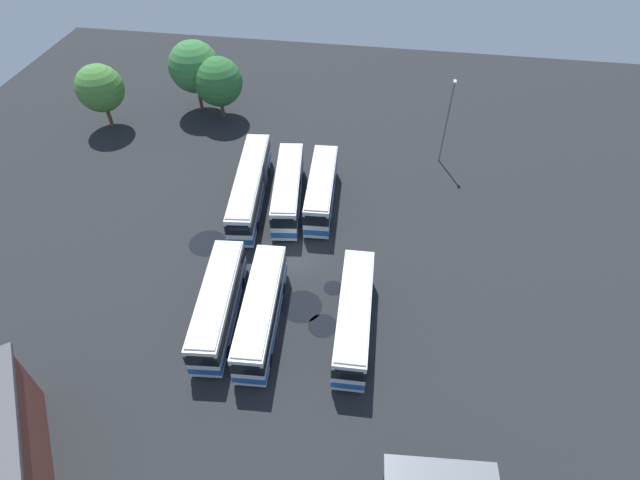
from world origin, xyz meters
name	(u,v)px	position (x,y,z in m)	size (l,w,h in m)	color
ground_plane	(297,258)	(0.00, 0.00, 0.00)	(93.48, 93.48, 0.00)	black
bus_row0_slot0	(250,186)	(-7.27, -6.10, 1.92)	(14.32, 3.98, 3.63)	silver
bus_row0_slot1	(288,189)	(-7.40, -2.24, 1.92)	(11.72, 3.88, 3.63)	silver
bus_row0_slot2	(321,189)	(-7.87, 1.05, 1.91)	(10.92, 3.04, 3.63)	silver
bus_row1_slot0	(218,304)	(7.61, -4.77, 1.91)	(11.25, 3.48, 3.63)	silver
bus_row1_slot1	(261,311)	(7.71, -1.28, 1.91)	(11.37, 3.17, 3.63)	silver
bus_row1_slot3	(354,316)	(7.10, 5.94, 1.91)	(11.13, 2.80, 3.63)	silver
lamp_post_mid_lot	(447,120)	(-17.43, 13.05, 5.24)	(0.56, 0.28, 9.64)	slate
tree_northwest	(100,88)	(-18.52, -26.78, 5.06)	(5.50, 5.50, 7.82)	brown
tree_west_edge	(194,67)	(-24.12, -17.11, 5.78)	(6.22, 6.22, 8.90)	brown
tree_south_edge	(218,82)	(-22.79, -13.83, 4.76)	(5.84, 5.84, 7.69)	brown
puddle_centre_drain	(323,326)	(7.04, 3.47, 0.00)	(2.36, 2.36, 0.01)	black
puddle_near_shelter	(273,266)	(1.25, -1.96, 0.00)	(1.42, 1.42, 0.01)	black
puddle_back_corner	(333,288)	(3.00, 3.79, 0.00)	(1.69, 1.69, 0.01)	black
puddle_between_rows	(301,306)	(5.38, 1.43, 0.00)	(3.45, 3.45, 0.01)	black
puddle_front_lane	(208,243)	(-0.59, -8.67, 0.00)	(3.52, 3.52, 0.01)	black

